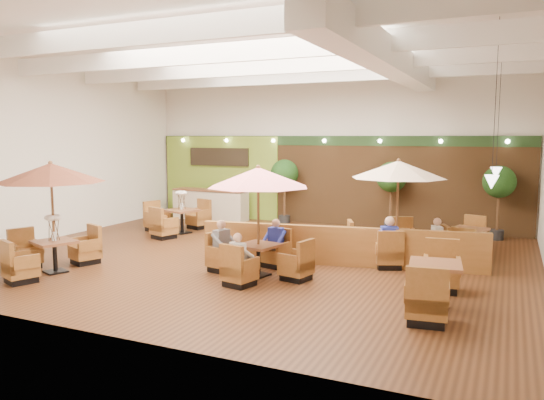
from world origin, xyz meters
The scene contains 17 objects.
room centered at (0.25, 1.22, 3.63)m, with size 14.04×14.00×5.52m.
service_counter centered at (-4.40, 5.10, 0.58)m, with size 3.00×0.75×1.18m.
booth_divider centered at (2.33, 0.07, 0.49)m, with size 7.10×0.18×0.98m, color brown.
table_0 centered at (-3.65, -3.36, 1.89)m, with size 2.60×2.75×2.65m.
table_1 centered at (0.92, -1.63, 1.75)m, with size 2.60×2.60×2.57m.
table_2 centered at (3.51, 1.28, 1.80)m, with size 2.76×2.76×2.64m.
table_3 centered at (-4.02, 2.19, 0.46)m, with size 2.00×2.86×1.58m.
table_4 centered at (4.93, -2.24, 0.40)m, with size 1.06×2.89×1.06m.
table_5 centered at (5.20, 2.61, 0.36)m, with size 1.03×2.64×0.94m.
topiary_0 centered at (-1.37, 5.30, 1.77)m, with size 1.02×1.02×2.37m.
topiary_1 centered at (2.51, 5.30, 1.76)m, with size 1.02×1.02×2.37m.
topiary_2 centered at (5.83, 5.30, 1.72)m, with size 1.00×1.00×2.31m.
diner_0 centered at (0.92, -2.57, 0.72)m, with size 0.39×0.37×0.71m.
diner_1 centered at (0.92, -0.69, 0.73)m, with size 0.36×0.30×0.73m.
diner_2 centered at (-0.02, -1.63, 0.75)m, with size 0.38×0.42×0.78m.
diner_3 centered at (3.51, 0.31, 0.77)m, with size 0.46×0.44×0.82m.
diner_4 centered at (4.47, 1.28, 0.73)m, with size 0.38×0.40×0.71m.
Camera 1 is at (6.15, -12.42, 3.21)m, focal length 35.00 mm.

